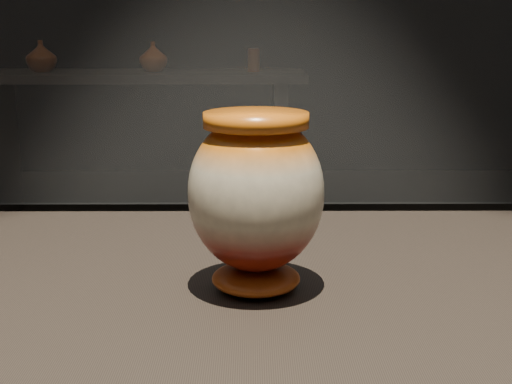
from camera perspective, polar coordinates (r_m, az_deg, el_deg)
main_vase at (r=0.78m, az=-0.00°, el=-0.26°), size 0.19×0.19×0.20m
back_shelf at (r=4.36m, az=-9.42°, el=6.01°), size 2.00×0.60×0.90m
back_vase_left at (r=4.41m, az=-16.81°, el=10.36°), size 0.21×0.21×0.18m
back_vase_mid at (r=4.32m, az=-8.22°, el=10.67°), size 0.17×0.17×0.17m
back_vase_right at (r=4.27m, az=-0.19°, el=10.52°), size 0.07×0.07×0.14m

